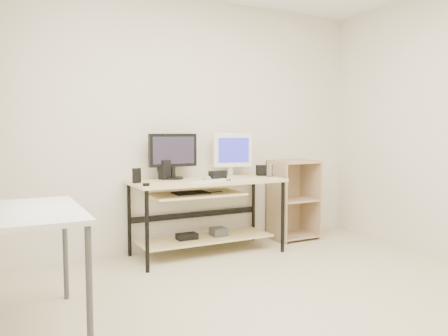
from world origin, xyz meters
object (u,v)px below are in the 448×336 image
black_monitor (173,153)px  audio_controller (137,176)px  desk (205,201)px  side_table (29,223)px  shelf_unit (292,199)px  white_imac (233,151)px

black_monitor → audio_controller: 0.50m
desk → side_table: same height
desk → shelf_unit: 1.19m
side_table → audio_controller: 1.46m
desk → side_table: 1.97m
desk → audio_controller: bearing=178.7°
audio_controller → black_monitor: bearing=1.8°
shelf_unit → audio_controller: 1.90m
desk → shelf_unit: (1.18, 0.16, -0.09)m
side_table → black_monitor: (1.40, 1.25, 0.34)m
desk → side_table: (-1.65, -1.06, 0.13)m
white_imac → shelf_unit: bearing=4.4°
side_table → audio_controller: (0.97, 1.08, 0.15)m
desk → side_table: size_ratio=1.50×
side_table → white_imac: white_imac is taller
desk → white_imac: size_ratio=3.27×
side_table → black_monitor: black_monitor is taller
black_monitor → white_imac: 0.68m
desk → shelf_unit: size_ratio=1.67×
side_table → black_monitor: 1.91m
side_table → audio_controller: bearing=47.8°
side_table → shelf_unit: bearing=23.3°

